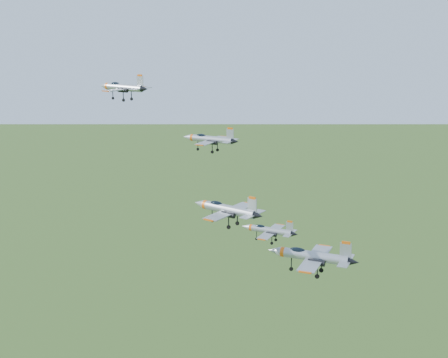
% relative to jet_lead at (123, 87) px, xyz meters
% --- Properties ---
extents(jet_lead, '(12.57, 10.48, 3.36)m').
position_rel_jet_lead_xyz_m(jet_lead, '(0.00, 0.00, 0.00)').
color(jet_lead, '#959AA0').
extents(jet_left_high, '(10.46, 8.58, 2.81)m').
position_rel_jet_lead_xyz_m(jet_left_high, '(24.00, -9.10, -6.69)').
color(jet_left_high, '#959AA0').
extents(jet_right_high, '(12.12, 10.14, 3.24)m').
position_rel_jet_lead_xyz_m(jet_right_high, '(33.86, -22.37, -13.91)').
color(jet_right_high, '#959AA0').
extents(jet_left_low, '(10.67, 8.76, 2.86)m').
position_rel_jet_lead_xyz_m(jet_left_low, '(32.42, -2.99, -23.28)').
color(jet_left_low, '#959AA0').
extents(jet_right_low, '(13.30, 11.01, 3.55)m').
position_rel_jet_lead_xyz_m(jet_right_low, '(46.05, -19.88, -19.84)').
color(jet_right_low, '#959AA0').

